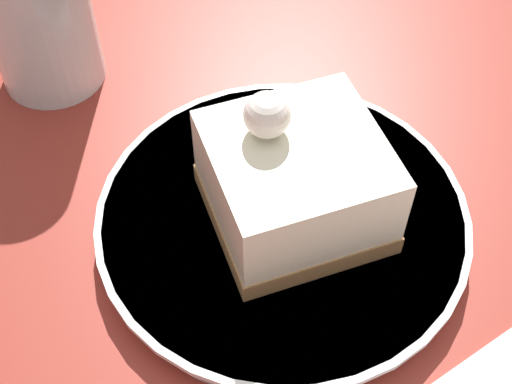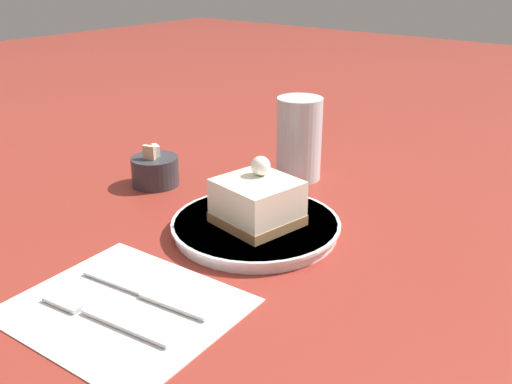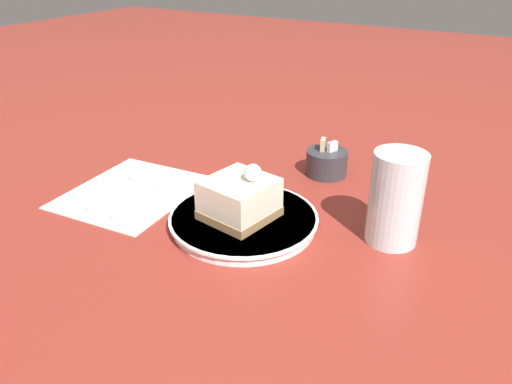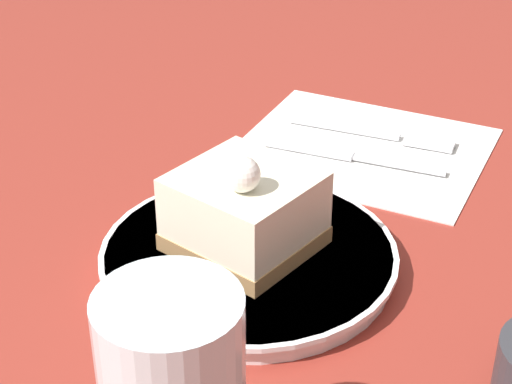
{
  "view_description": "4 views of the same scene",
  "coord_description": "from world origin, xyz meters",
  "px_view_note": "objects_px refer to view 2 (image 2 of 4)",
  "views": [
    {
      "loc": [
        -0.18,
        0.17,
        0.36
      ],
      "look_at": [
        0.04,
        0.05,
        0.04
      ],
      "focal_mm": 50.0,
      "sensor_mm": 36.0,
      "label": 1
    },
    {
      "loc": [
        -0.5,
        -0.39,
        0.34
      ],
      "look_at": [
        0.03,
        0.03,
        0.06
      ],
      "focal_mm": 40.0,
      "sensor_mm": 36.0,
      "label": 2
    },
    {
      "loc": [
        0.37,
        -0.52,
        0.39
      ],
      "look_at": [
        0.05,
        0.04,
        0.06
      ],
      "focal_mm": 35.0,
      "sensor_mm": 36.0,
      "label": 3
    },
    {
      "loc": [
        0.49,
        0.29,
        0.38
      ],
      "look_at": [
        0.03,
        0.04,
        0.07
      ],
      "focal_mm": 60.0,
      "sensor_mm": 36.0,
      "label": 4
    }
  ],
  "objects_px": {
    "plate": "(256,226)",
    "knife": "(155,297)",
    "sugar_bowl": "(155,171)",
    "drinking_glass": "(299,139)",
    "cake_slice": "(257,201)",
    "fork": "(94,313)"
  },
  "relations": [
    {
      "from": "plate",
      "to": "knife",
      "type": "bearing_deg",
      "value": -175.3
    },
    {
      "from": "sugar_bowl",
      "to": "drinking_glass",
      "type": "height_order",
      "value": "drinking_glass"
    },
    {
      "from": "plate",
      "to": "cake_slice",
      "type": "bearing_deg",
      "value": -120.9
    },
    {
      "from": "fork",
      "to": "knife",
      "type": "xyz_separation_m",
      "value": [
        0.06,
        -0.03,
        0.0
      ]
    },
    {
      "from": "plate",
      "to": "knife",
      "type": "relative_size",
      "value": 1.29
    },
    {
      "from": "knife",
      "to": "sugar_bowl",
      "type": "xyz_separation_m",
      "value": [
        0.23,
        0.25,
        0.02
      ]
    },
    {
      "from": "drinking_glass",
      "to": "fork",
      "type": "bearing_deg",
      "value": -172.45
    },
    {
      "from": "fork",
      "to": "knife",
      "type": "height_order",
      "value": "same"
    },
    {
      "from": "sugar_bowl",
      "to": "cake_slice",
      "type": "bearing_deg",
      "value": -99.06
    },
    {
      "from": "plate",
      "to": "cake_slice",
      "type": "xyz_separation_m",
      "value": [
        -0.0,
        -0.01,
        0.04
      ]
    },
    {
      "from": "plate",
      "to": "cake_slice",
      "type": "relative_size",
      "value": 2.03
    },
    {
      "from": "plate",
      "to": "fork",
      "type": "relative_size",
      "value": 1.4
    },
    {
      "from": "cake_slice",
      "to": "fork",
      "type": "distance_m",
      "value": 0.25
    },
    {
      "from": "knife",
      "to": "drinking_glass",
      "type": "height_order",
      "value": "drinking_glass"
    },
    {
      "from": "fork",
      "to": "knife",
      "type": "relative_size",
      "value": 0.93
    },
    {
      "from": "cake_slice",
      "to": "knife",
      "type": "xyz_separation_m",
      "value": [
        -0.19,
        -0.01,
        -0.04
      ]
    },
    {
      "from": "fork",
      "to": "cake_slice",
      "type": "bearing_deg",
      "value": -11.33
    },
    {
      "from": "plate",
      "to": "sugar_bowl",
      "type": "relative_size",
      "value": 2.99
    },
    {
      "from": "sugar_bowl",
      "to": "drinking_glass",
      "type": "distance_m",
      "value": 0.24
    },
    {
      "from": "fork",
      "to": "sugar_bowl",
      "type": "height_order",
      "value": "sugar_bowl"
    },
    {
      "from": "sugar_bowl",
      "to": "plate",
      "type": "bearing_deg",
      "value": -98.51
    },
    {
      "from": "cake_slice",
      "to": "fork",
      "type": "xyz_separation_m",
      "value": [
        -0.25,
        0.02,
        -0.04
      ]
    }
  ]
}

